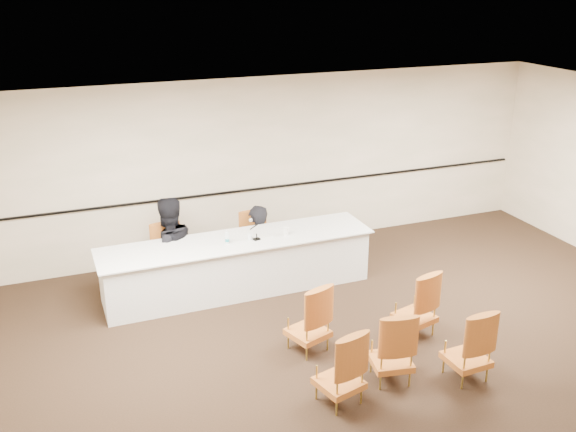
{
  "coord_description": "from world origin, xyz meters",
  "views": [
    {
      "loc": [
        -3.57,
        -5.97,
        4.57
      ],
      "look_at": [
        -0.25,
        2.6,
        1.08
      ],
      "focal_mm": 40.0,
      "sensor_mm": 36.0,
      "label": 1
    }
  ],
  "objects_px": {
    "panel_table": "(238,265)",
    "panelist_main": "(257,254)",
    "panelist_second": "(169,255)",
    "aud_chair_front_right": "(416,302)",
    "microphone": "(256,230)",
    "aud_chair_front_left": "(308,317)",
    "panelist_main_chair": "(257,242)",
    "panelist_second_chair": "(169,256)",
    "drinking_glass": "(250,237)",
    "coffee_cup": "(286,231)",
    "water_bottle": "(227,237)",
    "aud_chair_back_mid": "(392,345)",
    "aud_chair_back_left": "(340,366)",
    "aud_chair_back_right": "(468,343)"
  },
  "relations": [
    {
      "from": "aud_chair_front_left",
      "to": "microphone",
      "type": "bearing_deg",
      "value": 73.49
    },
    {
      "from": "drinking_glass",
      "to": "aud_chair_front_right",
      "type": "distance_m",
      "value": 2.64
    },
    {
      "from": "aud_chair_front_left",
      "to": "panel_table",
      "type": "bearing_deg",
      "value": 81.41
    },
    {
      "from": "aud_chair_front_right",
      "to": "drinking_glass",
      "type": "bearing_deg",
      "value": 114.62
    },
    {
      "from": "water_bottle",
      "to": "aud_chair_back_right",
      "type": "distance_m",
      "value": 3.73
    },
    {
      "from": "panelist_second_chair",
      "to": "drinking_glass",
      "type": "xyz_separation_m",
      "value": [
        1.11,
        -0.65,
        0.41
      ]
    },
    {
      "from": "aud_chair_back_right",
      "to": "panelist_main",
      "type": "bearing_deg",
      "value": 107.0
    },
    {
      "from": "aud_chair_back_left",
      "to": "aud_chair_back_right",
      "type": "height_order",
      "value": "same"
    },
    {
      "from": "aud_chair_back_mid",
      "to": "aud_chair_back_right",
      "type": "height_order",
      "value": "same"
    },
    {
      "from": "coffee_cup",
      "to": "aud_chair_back_right",
      "type": "height_order",
      "value": "coffee_cup"
    },
    {
      "from": "panelist_second",
      "to": "aud_chair_front_right",
      "type": "distance_m",
      "value": 3.84
    },
    {
      "from": "panelist_main",
      "to": "aud_chair_back_mid",
      "type": "height_order",
      "value": "panelist_main"
    },
    {
      "from": "coffee_cup",
      "to": "panelist_main_chair",
      "type": "bearing_deg",
      "value": 108.89
    },
    {
      "from": "panelist_main",
      "to": "aud_chair_front_right",
      "type": "relative_size",
      "value": 1.77
    },
    {
      "from": "microphone",
      "to": "water_bottle",
      "type": "distance_m",
      "value": 0.45
    },
    {
      "from": "drinking_glass",
      "to": "aud_chair_front_right",
      "type": "height_order",
      "value": "aud_chair_front_right"
    },
    {
      "from": "panelist_second",
      "to": "aud_chair_back_left",
      "type": "bearing_deg",
      "value": 94.81
    },
    {
      "from": "panelist_second_chair",
      "to": "panel_table",
      "type": "bearing_deg",
      "value": -32.94
    },
    {
      "from": "aud_chair_back_right",
      "to": "water_bottle",
      "type": "bearing_deg",
      "value": 120.77
    },
    {
      "from": "drinking_glass",
      "to": "coffee_cup",
      "type": "relative_size",
      "value": 0.76
    },
    {
      "from": "aud_chair_front_left",
      "to": "coffee_cup",
      "type": "bearing_deg",
      "value": 58.99
    },
    {
      "from": "panel_table",
      "to": "coffee_cup",
      "type": "distance_m",
      "value": 0.89
    },
    {
      "from": "microphone",
      "to": "drinking_glass",
      "type": "xyz_separation_m",
      "value": [
        -0.1,
        0.04,
        -0.1
      ]
    },
    {
      "from": "panelist_second_chair",
      "to": "coffee_cup",
      "type": "bearing_deg",
      "value": -22.54
    },
    {
      "from": "water_bottle",
      "to": "aud_chair_back_mid",
      "type": "xyz_separation_m",
      "value": [
        1.18,
        -2.8,
        -0.46
      ]
    },
    {
      "from": "panelist_main_chair",
      "to": "aud_chair_front_right",
      "type": "relative_size",
      "value": 1.0
    },
    {
      "from": "aud_chair_back_right",
      "to": "microphone",
      "type": "bearing_deg",
      "value": 114.65
    },
    {
      "from": "panelist_main_chair",
      "to": "aud_chair_back_right",
      "type": "height_order",
      "value": "same"
    },
    {
      "from": "panelist_second_chair",
      "to": "aud_chair_back_mid",
      "type": "relative_size",
      "value": 1.0
    },
    {
      "from": "panelist_main",
      "to": "aud_chair_back_right",
      "type": "height_order",
      "value": "panelist_main"
    },
    {
      "from": "aud_chair_front_right",
      "to": "aud_chair_back_mid",
      "type": "height_order",
      "value": "same"
    },
    {
      "from": "panel_table",
      "to": "panelist_main_chair",
      "type": "xyz_separation_m",
      "value": [
        0.51,
        0.6,
        0.06
      ]
    },
    {
      "from": "panel_table",
      "to": "aud_chair_back_right",
      "type": "bearing_deg",
      "value": -60.13
    },
    {
      "from": "panel_table",
      "to": "panelist_second_chair",
      "type": "distance_m",
      "value": 1.1
    },
    {
      "from": "panelist_second_chair",
      "to": "aud_chair_back_left",
      "type": "bearing_deg",
      "value": -72.67
    },
    {
      "from": "panel_table",
      "to": "panelist_main",
      "type": "bearing_deg",
      "value": 49.19
    },
    {
      "from": "microphone",
      "to": "drinking_glass",
      "type": "relative_size",
      "value": 2.99
    },
    {
      "from": "panelist_main",
      "to": "aud_chair_front_left",
      "type": "distance_m",
      "value": 2.55
    },
    {
      "from": "drinking_glass",
      "to": "aud_chair_back_left",
      "type": "bearing_deg",
      "value": -88.64
    },
    {
      "from": "aud_chair_front_left",
      "to": "aud_chair_back_left",
      "type": "height_order",
      "value": "same"
    },
    {
      "from": "panelist_second_chair",
      "to": "aud_chair_front_right",
      "type": "distance_m",
      "value": 3.84
    },
    {
      "from": "coffee_cup",
      "to": "aud_chair_back_right",
      "type": "xyz_separation_m",
      "value": [
        1.12,
        -3.09,
        -0.42
      ]
    },
    {
      "from": "microphone",
      "to": "aud_chair_front_left",
      "type": "xyz_separation_m",
      "value": [
        0.07,
        -1.83,
        -0.51
      ]
    },
    {
      "from": "aud_chair_front_right",
      "to": "aud_chair_back_mid",
      "type": "distance_m",
      "value": 1.14
    },
    {
      "from": "panelist_main_chair",
      "to": "panelist_second_chair",
      "type": "relative_size",
      "value": 1.0
    },
    {
      "from": "microphone",
      "to": "aud_chair_front_left",
      "type": "bearing_deg",
      "value": -101.1
    },
    {
      "from": "panelist_main_chair",
      "to": "aud_chair_front_left",
      "type": "height_order",
      "value": "same"
    },
    {
      "from": "panelist_second_chair",
      "to": "drinking_glass",
      "type": "relative_size",
      "value": 9.5
    },
    {
      "from": "panelist_main_chair",
      "to": "panelist_second_chair",
      "type": "distance_m",
      "value": 1.44
    },
    {
      "from": "microphone",
      "to": "water_bottle",
      "type": "bearing_deg",
      "value": 165.03
    }
  ]
}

